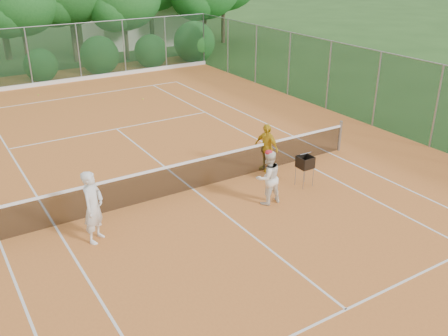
# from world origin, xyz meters

# --- Properties ---
(ground) EXTENTS (120.00, 120.00, 0.00)m
(ground) POSITION_xyz_m (0.00, 0.00, 0.00)
(ground) COLOR #274D1B
(ground) RESTS_ON ground
(clay_court) EXTENTS (18.00, 36.00, 0.02)m
(clay_court) POSITION_xyz_m (0.00, 0.00, 0.01)
(clay_court) COLOR orange
(clay_court) RESTS_ON ground
(club_building) EXTENTS (8.00, 5.00, 3.00)m
(club_building) POSITION_xyz_m (9.00, 24.00, 1.50)
(club_building) COLOR beige
(club_building) RESTS_ON ground
(tennis_net) EXTENTS (11.97, 0.10, 1.10)m
(tennis_net) POSITION_xyz_m (0.00, 0.00, 0.53)
(tennis_net) COLOR gray
(tennis_net) RESTS_ON clay_court
(player_white) EXTENTS (0.80, 0.79, 1.87)m
(player_white) POSITION_xyz_m (-3.39, -1.20, 0.96)
(player_white) COLOR silver
(player_white) RESTS_ON clay_court
(player_center_grp) EXTENTS (0.79, 0.62, 1.62)m
(player_center_grp) POSITION_xyz_m (1.38, -1.86, 0.82)
(player_center_grp) COLOR white
(player_center_grp) RESTS_ON clay_court
(player_yellow) EXTENTS (0.59, 0.99, 1.58)m
(player_yellow) POSITION_xyz_m (2.70, 0.02, 0.81)
(player_yellow) COLOR gold
(player_yellow) RESTS_ON clay_court
(ball_hopper) EXTENTS (0.42, 0.42, 0.96)m
(ball_hopper) POSITION_xyz_m (2.99, -1.55, 0.78)
(ball_hopper) COLOR gray
(ball_hopper) RESTS_ON clay_court
(stray_ball_b) EXTENTS (0.07, 0.07, 0.07)m
(stray_ball_b) POSITION_xyz_m (-1.48, 13.05, 0.05)
(stray_ball_b) COLOR #AAC82E
(stray_ball_b) RESTS_ON clay_court
(stray_ball_c) EXTENTS (0.07, 0.07, 0.07)m
(stray_ball_c) POSITION_xyz_m (2.58, 9.68, 0.05)
(stray_ball_c) COLOR #EBF138
(stray_ball_c) RESTS_ON clay_court
(court_markings) EXTENTS (11.03, 23.83, 0.01)m
(court_markings) POSITION_xyz_m (0.00, 0.00, 0.02)
(court_markings) COLOR white
(court_markings) RESTS_ON clay_court
(fence_back) EXTENTS (18.07, 0.07, 3.00)m
(fence_back) POSITION_xyz_m (0.00, 15.00, 1.52)
(fence_back) COLOR #19381E
(fence_back) RESTS_ON clay_court
(fence_right) EXTENTS (0.07, 33.07, 3.00)m
(fence_right) POSITION_xyz_m (9.00, -1.50, 1.52)
(fence_right) COLOR #19381E
(fence_right) RESTS_ON clay_court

